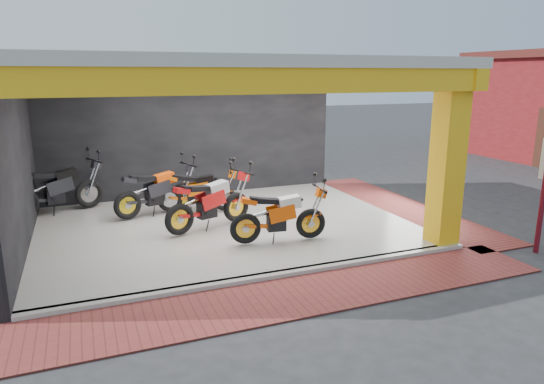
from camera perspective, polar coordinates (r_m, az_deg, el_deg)
The scene contains 16 objects.
ground at distance 9.30m, azimuth -2.08°, elevation -7.75°, with size 80.00×80.00×0.00m, color #2D2D30.
showroom_floor at distance 11.08m, azimuth -5.56°, elevation -3.96°, with size 8.00×6.00×0.10m, color silver.
showroom_ceiling at distance 10.56m, azimuth -6.02°, elevation 14.72°, with size 8.40×6.40×0.20m, color beige.
back_wall at distance 13.67m, azimuth -9.38°, elevation 6.59°, with size 8.20×0.20×3.50m, color black.
left_wall at distance 10.37m, azimuth -28.13°, elevation 2.92°, with size 0.20×6.20×3.50m, color black.
corner_column at distance 10.08m, azimuth 19.92°, elevation 3.46°, with size 0.50×0.50×3.50m, color yellow.
header_beam_front at distance 7.72m, azimuth 0.26°, elevation 12.95°, with size 8.40×0.30×0.40m, color yellow.
header_beam_right at distance 12.27m, azimuth 12.79°, elevation 12.91°, with size 0.30×6.40×0.40m, color yellow.
floor_kerb at distance 8.40m, azimuth 0.28°, elevation -9.81°, with size 8.00×0.20×0.10m, color silver.
paver_front at distance 7.76m, azimuth 2.48°, elevation -12.17°, with size 9.00×1.40×0.03m, color brown.
paver_right at distance 13.18m, azimuth 14.92°, elevation -1.65°, with size 1.40×7.00×0.03m, color brown.
moto_hero at distance 9.85m, azimuth 4.60°, elevation -2.02°, with size 2.09×0.77×1.28m, color #EA5109, non-canonical shape.
moto_row_a at distance 10.95m, azimuth -4.28°, elevation -0.11°, with size 2.26×0.84×1.38m, color red, non-canonical shape.
moto_row_b at distance 11.87m, azimuth -5.66°, elevation 0.61°, with size 2.04×0.76×1.25m, color orange, non-canonical shape.
moto_row_c at distance 12.17m, azimuth -10.49°, elevation 1.03°, with size 2.22×0.82×1.35m, color black, non-canonical shape.
moto_row_d at distance 12.92m, azimuth -20.83°, elevation 1.31°, with size 2.38×0.88×1.45m, color black, non-canonical shape.
Camera 1 is at (-2.87, -8.16, 3.40)m, focal length 32.00 mm.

